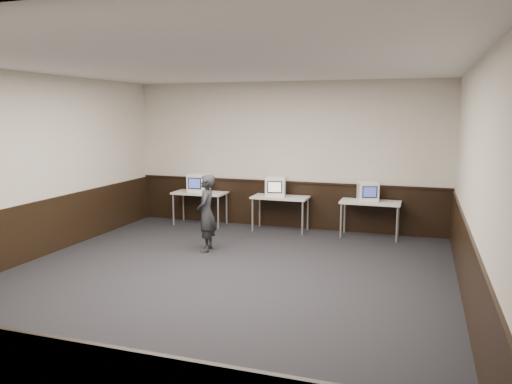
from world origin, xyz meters
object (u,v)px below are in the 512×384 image
emac_left (199,183)px  person (206,213)px  desk_left (200,195)px  desk_right (370,205)px  desk_center (280,200)px  emac_right (368,191)px  emac_center (276,186)px

emac_left → person: (1.07, -1.98, -0.25)m
desk_left → desk_right: (3.80, 0.00, 0.00)m
desk_center → desk_right: same height
desk_center → desk_right: bearing=0.0°
desk_left → desk_center: 1.90m
emac_right → person: person is taller
desk_right → person: bearing=-144.2°
desk_center → person: bearing=-113.2°
desk_left → person: 2.24m
person → desk_left: bearing=-164.7°
desk_center → emac_left: 1.94m
emac_right → desk_right: bearing=-37.5°
desk_left → emac_left: emac_left is taller
emac_center → person: person is taller
desk_center → emac_right: bearing=0.7°
desk_right → emac_left: emac_left is taller
desk_left → desk_right: same height
emac_right → emac_left: bearing=164.5°
desk_right → emac_center: size_ratio=2.34×
emac_left → emac_right: emac_left is taller
desk_center → emac_center: 0.30m
desk_right → emac_right: 0.27m
desk_left → emac_right: emac_right is taller
emac_left → emac_center: size_ratio=0.88×
desk_center → emac_right: (1.84, 0.02, 0.27)m
desk_left → emac_center: bearing=0.1°
emac_right → desk_center: bearing=164.8°
desk_right → desk_left: bearing=180.0°
desk_left → desk_right: size_ratio=1.00×
desk_left → desk_right: 3.80m
desk_center → emac_center: (-0.11, 0.00, 0.28)m
emac_left → emac_right: (3.76, 0.03, -0.01)m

